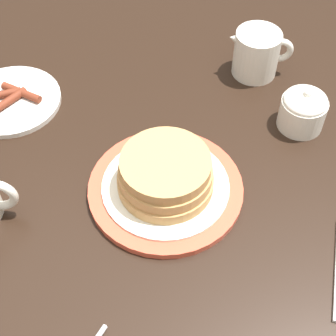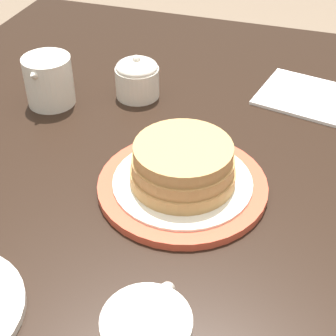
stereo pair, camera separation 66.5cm
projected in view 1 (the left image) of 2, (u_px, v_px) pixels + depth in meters
dining_table at (167, 208)px, 0.92m from camera, size 1.23×1.04×0.74m
pancake_plate at (164, 180)px, 0.78m from camera, size 0.24×0.24×0.08m
side_plate_bacon at (11, 100)px, 0.92m from camera, size 0.18×0.18×0.02m
creamer_pitcher at (256, 53)px, 0.94m from camera, size 0.12×0.08×0.10m
sugar_bowl at (303, 109)px, 0.86m from camera, size 0.08×0.08×0.08m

